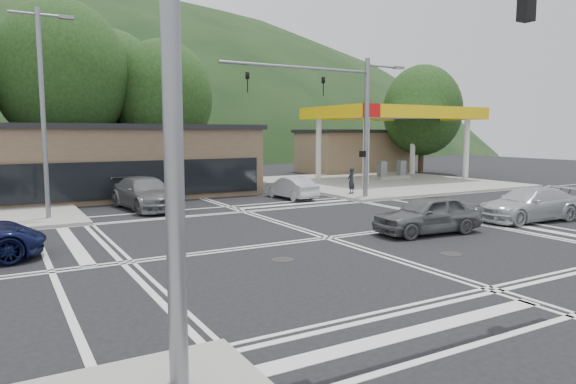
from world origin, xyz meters
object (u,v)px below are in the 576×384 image
car_queue_b (189,177)px  car_northbound (146,193)px  car_silver_east (529,204)px  car_grey_center (428,214)px  car_queue_a (291,188)px  pedestrian (351,181)px

car_queue_b → car_northbound: size_ratio=0.84×
car_silver_east → car_queue_b: (-8.66, 19.57, 0.06)m
car_grey_center → car_northbound: car_northbound is taller
car_silver_east → car_queue_a: 12.77m
car_silver_east → car_queue_a: bearing=-150.7°
car_silver_east → car_northbound: size_ratio=0.91×
car_queue_a → pedestrian: 3.87m
car_queue_a → car_northbound: car_northbound is taller
car_queue_b → car_northbound: 9.28m
car_queue_a → car_northbound: size_ratio=0.70×
car_silver_east → car_northbound: car_northbound is taller
car_grey_center → pedestrian: (4.49, 10.83, 0.20)m
car_queue_a → pedestrian: size_ratio=2.44×
car_grey_center → car_queue_b: bearing=-166.7°
car_grey_center → car_silver_east: (5.89, -0.11, -0.01)m
car_grey_center → car_queue_a: 11.58m
car_queue_a → car_northbound: bearing=-4.5°
car_silver_east → car_queue_b: 21.40m
car_silver_east → pedestrian: (-1.40, 10.94, 0.22)m
car_grey_center → pedestrian: pedestrian is taller
car_silver_east → car_queue_a: size_ratio=1.29×
car_grey_center → car_silver_east: car_grey_center is taller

